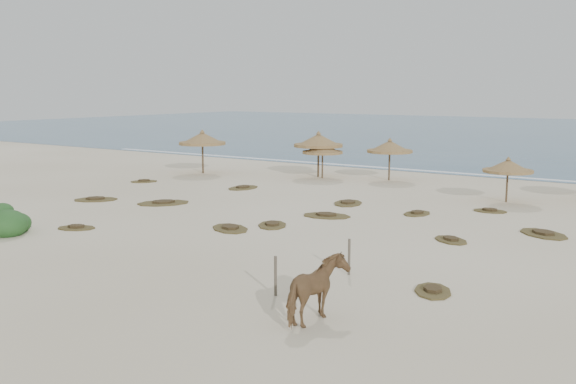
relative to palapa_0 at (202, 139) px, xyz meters
name	(u,v)px	position (x,y,z in m)	size (l,w,h in m)	color
ground	(235,246)	(15.59, -15.97, -2.46)	(160.00, 160.00, 0.00)	beige
foam_line	(460,174)	(15.59, 10.03, -2.45)	(70.00, 0.60, 0.01)	white
palapa_0	(202,139)	(0.00, 0.00, 0.00)	(4.06, 4.06, 3.16)	brown
palapa_1	(318,141)	(7.95, 2.95, 0.02)	(3.48, 3.48, 3.18)	brown
palapa_2	(322,149)	(8.60, 2.41, -0.44)	(3.51, 3.51, 2.60)	brown
palapa_3	(390,147)	(12.77, 4.09, -0.26)	(3.22, 3.22, 2.83)	brown
palapa_4	(508,167)	(21.61, -0.21, -0.55)	(2.79, 2.79, 2.46)	brown
horse	(317,290)	(22.46, -21.31, -1.60)	(0.93, 2.03, 1.72)	#89603E
fence_post_near	(276,276)	(20.35, -20.10, -1.86)	(0.09, 0.09, 1.19)	brown
fence_post_far	(349,257)	(21.10, -17.01, -1.86)	(0.09, 0.09, 1.19)	brown
scrub_0	(96,199)	(2.77, -12.02, -2.40)	(2.79, 2.69, 0.16)	brown
scrub_1	(163,203)	(6.63, -10.77, -2.40)	(3.10, 3.27, 0.16)	brown
scrub_2	(272,225)	(14.67, -12.17, -2.40)	(2.07, 2.30, 0.16)	brown
scrub_3	(326,215)	(15.58, -8.99, -2.40)	(2.61, 2.01, 0.16)	brown
scrub_4	(451,240)	(22.24, -10.59, -2.40)	(1.97, 1.88, 0.16)	brown
scrub_5	(543,234)	(25.06, -7.38, -2.40)	(2.77, 2.64, 0.16)	brown
scrub_6	(243,188)	(6.89, -4.20, -2.40)	(1.55, 2.29, 0.16)	brown
scrub_7	(417,213)	(18.96, -6.09, -2.40)	(1.30, 1.83, 0.16)	brown
scrub_8	(144,181)	(-0.22, -5.58, -2.40)	(1.97, 2.04, 0.16)	brown
scrub_9	(230,228)	(13.56, -13.76, -2.40)	(2.58, 2.30, 0.16)	brown
scrub_10	(490,211)	(21.70, -3.47, -2.40)	(1.73, 1.20, 0.16)	brown
scrub_11	(76,227)	(7.92, -17.36, -2.40)	(1.97, 1.70, 0.16)	brown
scrub_12	(433,291)	(24.06, -17.25, -2.40)	(1.68, 1.96, 0.16)	brown
scrub_13	(348,203)	(14.80, -5.40, -2.40)	(2.09, 2.59, 0.16)	brown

